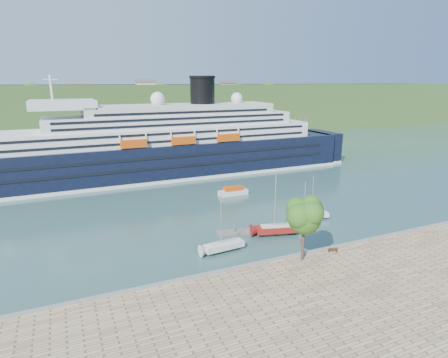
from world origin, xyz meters
TOP-DOWN VIEW (x-y plane):
  - ground at (0.00, 0.00)m, footprint 400.00×400.00m
  - far_hillside at (0.00, 145.00)m, footprint 400.00×50.00m
  - quay_coping at (0.00, -0.20)m, footprint 220.00×0.50m
  - cruise_ship at (-4.75, 57.97)m, footprint 120.56×18.69m
  - park_bench at (5.90, -1.35)m, footprint 1.50×1.02m
  - promenade_tree at (0.40, -1.50)m, footprint 6.15×6.15m
  - floating_pontoon at (2.50, 12.01)m, footprint 18.16×5.00m
  - sailboat_white_near at (-7.82, 7.28)m, footprint 7.23×2.56m
  - sailboat_red at (3.08, 9.47)m, footprint 8.48×4.29m
  - sailboat_white_far at (9.52, 10.51)m, footprint 6.42×2.15m
  - tender_launch at (6.11, 33.79)m, footprint 6.94×2.55m
  - sailboat_extra at (13.54, 13.43)m, footprint 6.44×3.65m

SIDE VIEW (x-z plane):
  - ground at x=0.00m, z-range 0.00..0.00m
  - floating_pontoon at x=2.50m, z-range 0.00..0.40m
  - tender_launch at x=6.11m, z-range 0.00..1.90m
  - quay_coping at x=0.00m, z-range 1.00..1.30m
  - park_bench at x=5.90m, z-range 1.00..1.89m
  - sailboat_extra at x=13.54m, z-range 0.00..8.03m
  - sailboat_white_far at x=9.52m, z-range 0.00..8.16m
  - sailboat_white_near at x=-7.82m, z-range 0.00..9.15m
  - sailboat_red at x=3.08m, z-range 0.00..10.56m
  - promenade_tree at x=0.40m, z-range 1.00..11.19m
  - far_hillside at x=0.00m, z-range 0.00..24.00m
  - cruise_ship at x=-4.75m, z-range 0.00..27.04m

